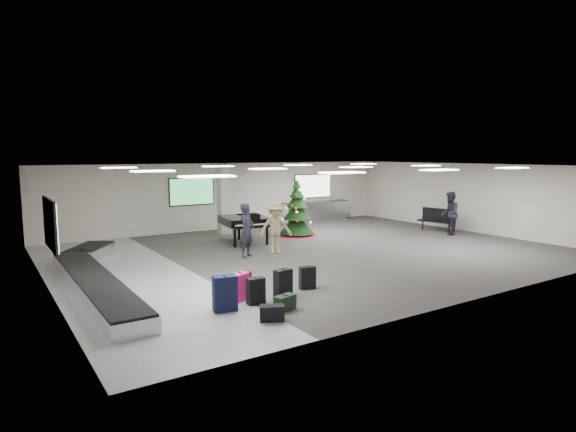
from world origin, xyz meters
TOP-DOWN VIEW (x-y plane):
  - ground at (0.00, 0.00)m, footprint 18.00×18.00m
  - room_envelope at (-0.38, 0.67)m, footprint 18.02×14.02m
  - baggage_carousel at (-7.84, -0.08)m, footprint 2.28×9.71m
  - service_counter at (5.00, 6.65)m, footprint 4.05×0.65m
  - suitcase_0 at (-4.92, -4.31)m, footprint 0.44×0.27m
  - suitcase_1 at (-4.04, -4.16)m, footprint 0.50×0.31m
  - pink_suitcase at (-5.10, -3.86)m, footprint 0.51×0.39m
  - suitcase_3 at (-4.64, -3.26)m, footprint 0.41×0.36m
  - navy_suitcase at (-5.77, -4.35)m, footprint 0.60×0.43m
  - green_duffel at (-4.56, -5.06)m, footprint 0.58×0.40m
  - suitcase_7 at (-3.08, -3.89)m, footprint 0.47×0.33m
  - black_duffel at (-5.20, -5.53)m, footprint 0.61×0.51m
  - christmas_tree at (1.55, 3.44)m, footprint 1.86×1.86m
  - grand_piano at (-1.28, 3.05)m, footprint 2.05×2.47m
  - bench at (7.85, 0.80)m, footprint 0.91×1.77m
  - traveler_a at (-2.52, 0.60)m, footprint 0.84×0.77m
  - traveler_b at (-1.31, 0.63)m, footprint 1.38×1.01m
  - traveler_bench at (7.41, -0.24)m, footprint 1.21×1.18m
  - potted_plant_left at (3.39, 5.84)m, footprint 0.51×0.48m
  - potted_plant_right at (6.99, 6.50)m, footprint 0.60×0.60m

SIDE VIEW (x-z plane):
  - ground at x=0.00m, z-range 0.00..0.00m
  - black_duffel at x=-5.20m, z-range -0.01..0.36m
  - green_duffel at x=-4.56m, z-range -0.01..0.36m
  - baggage_carousel at x=-7.84m, z-range 0.00..0.43m
  - suitcase_3 at x=-4.64m, z-range -0.01..0.55m
  - suitcase_7 at x=-3.08m, z-range -0.01..0.63m
  - suitcase_0 at x=-4.92m, z-range -0.01..0.67m
  - pink_suitcase at x=-5.10m, z-range -0.01..0.72m
  - suitcase_1 at x=-4.04m, z-range -0.01..0.74m
  - potted_plant_left at x=3.39m, z-range 0.00..0.74m
  - potted_plant_right at x=6.99m, z-range 0.00..0.76m
  - navy_suitcase at x=-5.77m, z-range -0.01..0.85m
  - service_counter at x=5.00m, z-range 0.01..1.09m
  - bench at x=7.85m, z-range 0.07..1.14m
  - grand_piano at x=-1.28m, z-range 0.27..1.54m
  - christmas_tree at x=1.55m, z-range -0.42..2.24m
  - traveler_b at x=-1.31m, z-range 0.00..1.91m
  - traveler_a at x=-2.52m, z-range 0.00..1.92m
  - traveler_bench at x=7.41m, z-range 0.00..1.96m
  - room_envelope at x=-0.38m, z-range 0.73..3.94m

